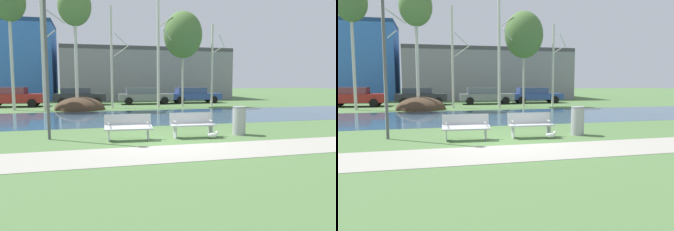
{
  "view_description": "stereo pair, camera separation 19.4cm",
  "coord_description": "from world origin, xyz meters",
  "views": [
    {
      "loc": [
        -2.56,
        -10.14,
        2.01
      ],
      "look_at": [
        0.36,
        1.04,
        0.76
      ],
      "focal_mm": 34.36,
      "sensor_mm": 36.0,
      "label": 1
    },
    {
      "loc": [
        -2.37,
        -10.19,
        2.01
      ],
      "look_at": [
        0.36,
        1.04,
        0.76
      ],
      "focal_mm": 34.36,
      "sensor_mm": 36.0,
      "label": 2
    }
  ],
  "objects": [
    {
      "name": "bench_left",
      "position": [
        -1.15,
        0.63,
        0.47
      ],
      "size": [
        1.63,
        0.64,
        0.87
      ],
      "color": "#B2B5B7",
      "rests_on": "ground"
    },
    {
      "name": "seagull",
      "position": [
        1.75,
        0.17,
        0.13
      ],
      "size": [
        0.45,
        0.17,
        0.26
      ],
      "color": "white",
      "rests_on": "ground"
    },
    {
      "name": "paved_path_strip",
      "position": [
        0.0,
        -1.68,
        0.01
      ],
      "size": [
        60.0,
        2.11,
        0.01
      ],
      "primitive_type": "cube",
      "color": "#9E998E",
      "rests_on": "ground"
    },
    {
      "name": "parked_van_nearest_red",
      "position": [
        -7.92,
        16.92,
        0.8
      ],
      "size": [
        4.44,
        2.14,
        1.51
      ],
      "color": "maroon",
      "rests_on": "ground"
    },
    {
      "name": "streetlamp",
      "position": [
        -3.76,
        1.44,
        3.41
      ],
      "size": [
        0.32,
        0.32,
        5.06
      ],
      "color": "#4C4C51",
      "rests_on": "ground"
    },
    {
      "name": "birch_right",
      "position": [
        4.89,
        13.91,
        5.51
      ],
      "size": [
        2.97,
        2.97,
        7.3
      ],
      "color": "#BCB7A8",
      "rests_on": "ground"
    },
    {
      "name": "birch_center_left",
      "position": [
        -3.04,
        13.07,
        6.96
      ],
      "size": [
        2.23,
        2.23,
        9.03
      ],
      "color": "beige",
      "rests_on": "ground"
    },
    {
      "name": "parked_hatch_third_grey",
      "position": [
        2.49,
        17.44,
        0.75
      ],
      "size": [
        4.71,
        2.14,
        1.41
      ],
      "color": "slate",
      "rests_on": "ground"
    },
    {
      "name": "birch_far_left",
      "position": [
        -7.23,
        13.7,
        7.12
      ],
      "size": [
        2.12,
        2.12,
        9.24
      ],
      "color": "beige",
      "rests_on": "ground"
    },
    {
      "name": "birch_far_right",
      "position": [
        7.17,
        13.47,
        3.26
      ],
      "size": [
        1.08,
        1.85,
        6.36
      ],
      "color": "beige",
      "rests_on": "ground"
    },
    {
      "name": "river_band",
      "position": [
        0.0,
        7.57,
        0.0
      ],
      "size": [
        80.0,
        7.66,
        0.01
      ],
      "primitive_type": "cube",
      "color": "#33516B",
      "rests_on": "ground"
    },
    {
      "name": "birch_left",
      "position": [
        -5.12,
        12.86,
        4.03
      ],
      "size": [
        1.58,
        2.32,
        7.88
      ],
      "color": "beige",
      "rests_on": "ground"
    },
    {
      "name": "ground_plane",
      "position": [
        0.0,
        10.0,
        0.0
      ],
      "size": [
        120.0,
        120.0,
        0.0
      ],
      "primitive_type": "plane",
      "color": "#4C703D"
    },
    {
      "name": "soil_mound",
      "position": [
        -2.87,
        13.19,
        0.0
      ],
      "size": [
        3.46,
        3.54,
        1.75
      ],
      "primitive_type": "ellipsoid",
      "color": "#423021",
      "rests_on": "ground"
    },
    {
      "name": "parked_sedan_second_dark",
      "position": [
        -2.98,
        17.68,
        0.76
      ],
      "size": [
        4.25,
        2.18,
        1.42
      ],
      "color": "#282B30",
      "rests_on": "ground"
    },
    {
      "name": "trash_bin",
      "position": [
        3.01,
        0.69,
        0.55
      ],
      "size": [
        0.51,
        0.51,
        1.06
      ],
      "color": "#999B9E",
      "rests_on": "ground"
    },
    {
      "name": "building_grey_warehouse",
      "position": [
        4.13,
        26.38,
        2.74
      ],
      "size": [
        17.8,
        8.85,
        5.48
      ],
      "color": "gray",
      "rests_on": "ground"
    },
    {
      "name": "parked_wagon_fourth_blue",
      "position": [
        7.12,
        17.75,
        0.74
      ],
      "size": [
        4.76,
        2.2,
        1.39
      ],
      "color": "#2D4793",
      "rests_on": "ground"
    },
    {
      "name": "birch_center_right",
      "position": [
        2.86,
        13.41,
        4.48
      ],
      "size": [
        1.26,
        2.23,
        8.85
      ],
      "color": "beige",
      "rests_on": "ground"
    },
    {
      "name": "birch_center",
      "position": [
        -0.53,
        13.82,
        3.73
      ],
      "size": [
        1.32,
        2.45,
        7.37
      ],
      "color": "beige",
      "rests_on": "ground"
    },
    {
      "name": "bench_right",
      "position": [
        1.16,
        0.63,
        0.47
      ],
      "size": [
        1.63,
        0.64,
        0.87
      ],
      "color": "#B2B5B7",
      "rests_on": "ground"
    }
  ]
}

